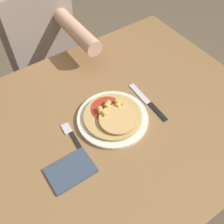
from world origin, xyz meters
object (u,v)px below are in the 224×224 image
at_px(plate, 112,118).
at_px(fork, 74,139).
at_px(knife, 148,102).
at_px(dining_table, 123,131).
at_px(person_diner, 40,42).
at_px(pizza, 113,115).

distance_m(plate, fork, 0.16).
relative_size(plate, knife, 1.19).
distance_m(dining_table, person_diner, 0.67).
bearing_deg(dining_table, pizza, 179.53).
height_order(knife, person_diner, person_diner).
height_order(plate, fork, plate).
bearing_deg(person_diner, fork, -103.70).
relative_size(plate, fork, 1.48).
bearing_deg(plate, person_diner, 89.97).
xyz_separation_m(dining_table, pizza, (-0.05, 0.00, 0.14)).
bearing_deg(knife, dining_table, 174.46).
height_order(dining_table, person_diner, person_diner).
height_order(fork, person_diner, person_diner).
bearing_deg(dining_table, fork, 178.13).
relative_size(dining_table, knife, 4.73).
bearing_deg(person_diner, plate, -90.03).
xyz_separation_m(fork, person_diner, (0.16, 0.66, -0.07)).
bearing_deg(fork, person_diner, 76.30).
height_order(dining_table, knife, knife).
bearing_deg(dining_table, knife, -5.54).
bearing_deg(person_diner, dining_table, -85.78).
bearing_deg(pizza, person_diner, 90.03).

